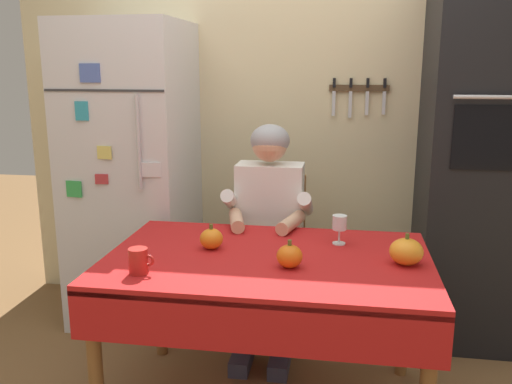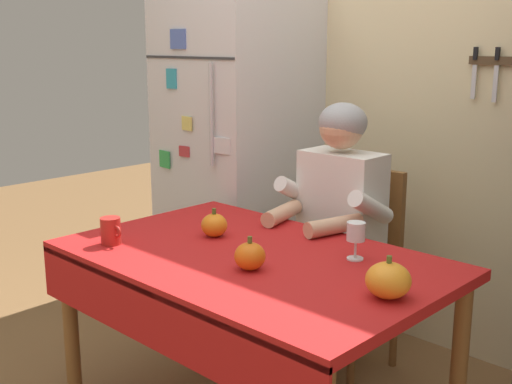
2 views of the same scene
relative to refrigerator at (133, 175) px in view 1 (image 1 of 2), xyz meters
The scene contains 11 objects.
back_wall_assembly 1.15m from the refrigerator, 21.32° to the left, with size 3.70×0.13×2.60m.
refrigerator is the anchor object (origin of this frame).
wall_oven 2.01m from the refrigerator, ahead, with size 0.60×0.64×2.10m.
dining_table 1.32m from the refrigerator, 42.91° to the right, with size 1.40×0.90×0.74m.
chair_behind_person 0.96m from the refrigerator, ahead, with size 0.40×0.40×0.93m.
seated_person 0.93m from the refrigerator, 17.80° to the right, with size 0.47×0.55×1.25m.
coffee_mug 1.24m from the refrigerator, 67.53° to the right, with size 0.10×0.08×0.10m.
wine_glass 1.41m from the refrigerator, 27.26° to the right, with size 0.07×0.07×0.14m.
pumpkin_large 1.45m from the refrigerator, 42.88° to the right, with size 0.11×0.11×0.12m.
pumpkin_medium 1.06m from the refrigerator, 49.57° to the right, with size 0.10×0.10×0.12m.
pumpkin_small 1.76m from the refrigerator, 29.58° to the right, with size 0.14×0.14×0.13m.
Camera 1 is at (0.31, -2.12, 1.54)m, focal length 38.25 mm.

